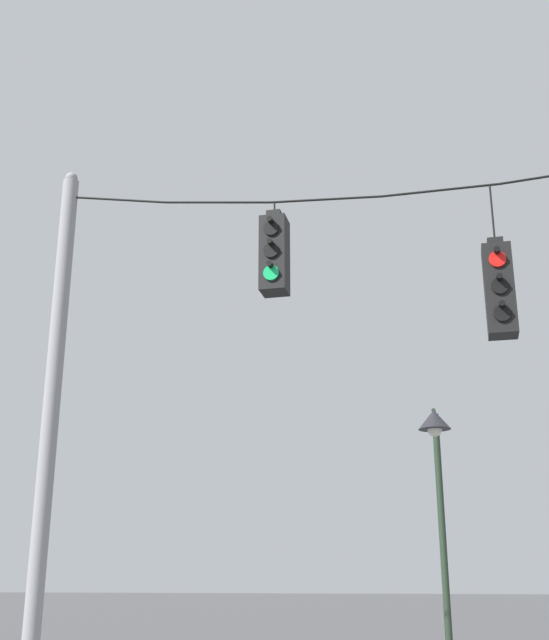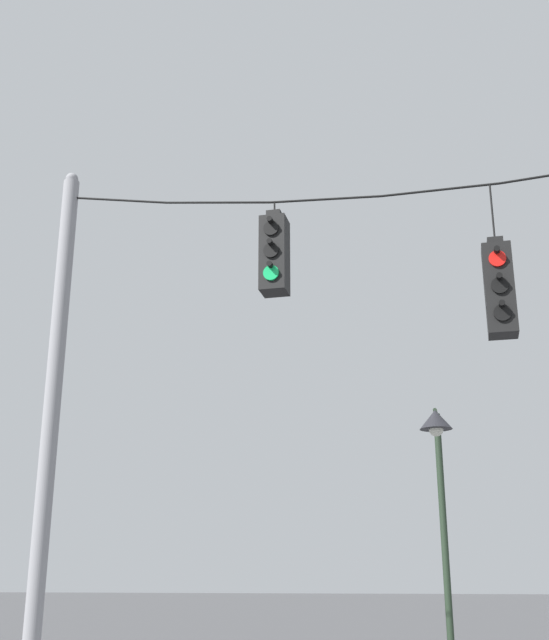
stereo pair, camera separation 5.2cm
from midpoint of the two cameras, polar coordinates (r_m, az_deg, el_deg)
The scene contains 5 objects.
utility_pole_left at distance 10.85m, azimuth -15.79°, elevation -6.88°, with size 0.22×0.22×7.15m.
span_wire at distance 10.48m, azimuth 11.47°, elevation 9.85°, with size 10.25×0.03×0.53m.
traffic_light_over_intersection at distance 10.37m, azimuth -0.14°, elevation 4.68°, with size 0.34×0.58×1.27m.
traffic_light_near_right_pole at distance 9.88m, azimuth 15.55°, elevation 2.10°, with size 0.34×0.58×1.96m.
street_lamp at distance 14.12m, azimuth 11.39°, elevation -9.92°, with size 0.55×0.94×4.42m.
Camera 1 is at (0.08, -8.82, 1.59)m, focal length 45.00 mm.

